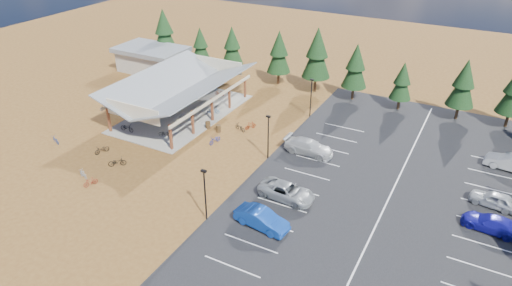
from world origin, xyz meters
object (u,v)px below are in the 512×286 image
at_px(bike_pavilion, 181,86).
at_px(bike_16, 240,127).
at_px(bike_3, 193,93).
at_px(bike_6, 213,110).
at_px(outbuilding, 152,59).
at_px(car_9, 511,163).
at_px(bike_12, 117,162).
at_px(trash_bin_0, 208,125).
at_px(bike_1, 168,109).
at_px(car_1, 262,219).
at_px(bike_5, 185,116).
at_px(car_2, 287,191).
at_px(car_3, 309,147).
at_px(bike_8, 102,149).
at_px(car_8, 494,199).
at_px(bike_7, 219,93).
at_px(bike_0, 127,128).
at_px(bike_10, 56,140).
at_px(lamp_post_0, 205,192).
at_px(lamp_post_2, 311,95).
at_px(bike_15, 250,126).
at_px(bike_13, 83,174).
at_px(lamp_post_1, 268,134).
at_px(trash_bin_1, 218,129).
at_px(bike_11, 91,182).
at_px(bike_2, 170,101).
at_px(bike_4, 165,133).
at_px(bike_14, 215,140).
at_px(car_7, 492,223).

relative_size(bike_pavilion, bike_16, 11.34).
xyz_separation_m(bike_3, bike_6, (5.57, -3.47, -0.08)).
relative_size(bike_pavilion, bike_6, 11.78).
distance_m(outbuilding, car_9, 52.67).
relative_size(bike_12, bike_16, 1.10).
xyz_separation_m(bike_6, car_9, (34.73, 3.07, 0.34)).
bearing_deg(trash_bin_0, bike_1, 170.49).
xyz_separation_m(bike_16, car_1, (10.73, -14.90, 0.41)).
xyz_separation_m(bike_5, car_2, (18.46, -9.33, 0.19)).
height_order(bike_6, car_3, car_3).
bearing_deg(bike_8, car_8, 31.40).
bearing_deg(bike_7, car_1, -146.15).
height_order(bike_0, bike_10, bike_0).
distance_m(lamp_post_0, bike_6, 22.12).
height_order(lamp_post_2, bike_15, lamp_post_2).
height_order(bike_10, bike_13, bike_13).
bearing_deg(car_1, car_9, -35.10).
bearing_deg(bike_15, car_9, -143.15).
distance_m(lamp_post_1, trash_bin_1, 8.92).
xyz_separation_m(bike_10, bike_11, (10.14, -4.47, 0.04)).
bearing_deg(bike_2, bike_8, 171.54).
bearing_deg(bike_4, car_1, -136.77).
bearing_deg(bike_pavilion, bike_1, -152.58).
xyz_separation_m(bike_11, car_3, (16.52, 16.01, 0.40)).
height_order(car_1, car_8, car_1).
distance_m(outbuilding, car_2, 40.35).
distance_m(bike_2, car_3, 22.03).
distance_m(bike_8, bike_14, 12.58).
height_order(outbuilding, bike_2, outbuilding).
height_order(car_3, car_8, car_3).
bearing_deg(bike_16, car_7, 98.14).
xyz_separation_m(bike_0, bike_13, (3.03, -9.78, -0.15)).
bearing_deg(bike_0, bike_16, -61.81).
xyz_separation_m(bike_7, bike_12, (0.53, -21.08, -0.06)).
bearing_deg(bike_0, car_7, -90.60).
bearing_deg(bike_4, car_8, -103.54).
bearing_deg(lamp_post_1, bike_5, 165.42).
xyz_separation_m(bike_3, bike_16, (11.05, -5.98, -0.16)).
relative_size(lamp_post_0, car_1, 1.04).
bearing_deg(bike_4, lamp_post_2, -63.14).
relative_size(bike_4, bike_16, 0.92).
height_order(bike_0, bike_3, bike_3).
distance_m(bike_4, bike_7, 13.58).
relative_size(bike_2, car_1, 0.34).
relative_size(bike_0, bike_3, 1.12).
relative_size(lamp_post_1, car_7, 1.06).
height_order(bike_10, car_2, car_2).
bearing_deg(bike_16, bike_3, -98.14).
distance_m(lamp_post_1, car_1, 11.84).
xyz_separation_m(bike_11, bike_14, (6.10, 13.12, 0.02)).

